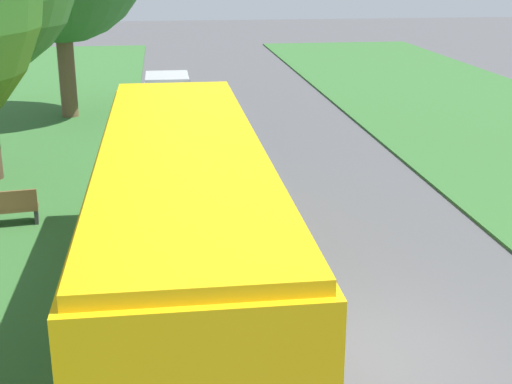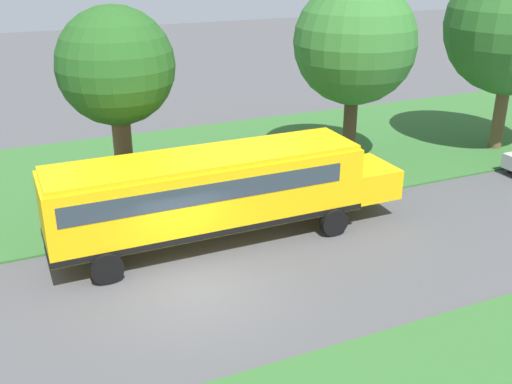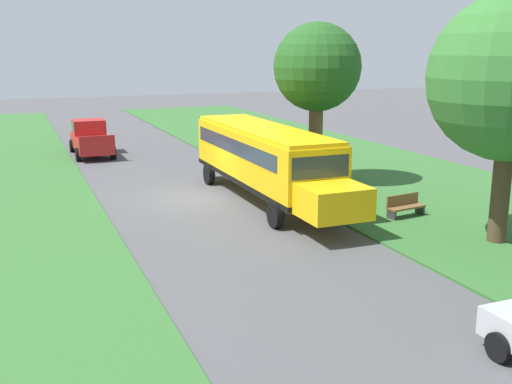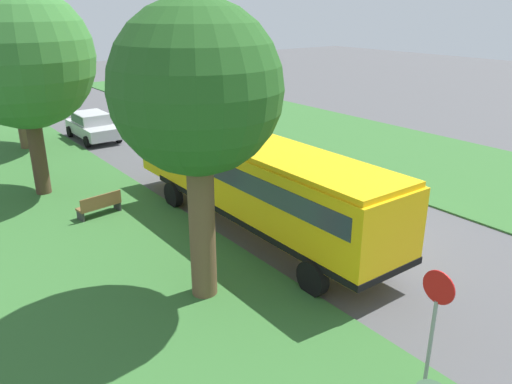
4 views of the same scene
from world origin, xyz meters
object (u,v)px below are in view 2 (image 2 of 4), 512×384
(oak_tree_roadside_mid, at_px, (353,42))
(park_bench, at_px, (286,172))
(school_bus, at_px, (215,189))
(oak_tree_beside_bus, at_px, (112,66))

(oak_tree_roadside_mid, distance_m, park_bench, 6.32)
(school_bus, bearing_deg, oak_tree_beside_bus, -146.89)
(school_bus, height_order, oak_tree_beside_bus, oak_tree_beside_bus)
(school_bus, relative_size, oak_tree_beside_bus, 1.63)
(oak_tree_beside_bus, xyz_separation_m, park_bench, (-0.30, 6.98, -5.09))
(school_bus, bearing_deg, oak_tree_roadside_mid, 121.07)
(oak_tree_beside_bus, height_order, park_bench, oak_tree_beside_bus)
(oak_tree_beside_bus, height_order, oak_tree_roadside_mid, oak_tree_roadside_mid)
(school_bus, relative_size, oak_tree_roadside_mid, 1.52)
(oak_tree_roadside_mid, bearing_deg, park_bench, -73.79)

